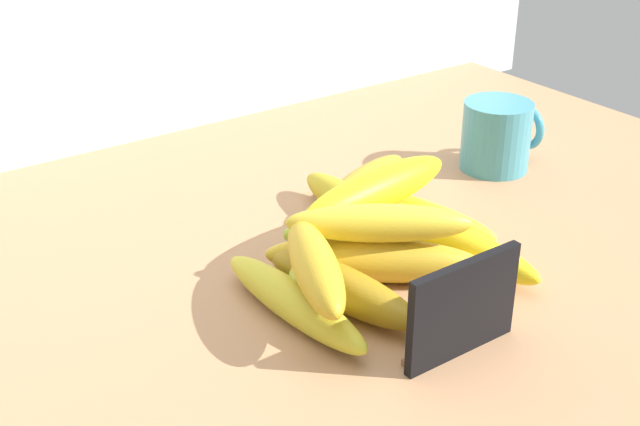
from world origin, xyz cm
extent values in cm
cube|color=tan|center=(0.00, 0.00, 1.50)|extent=(110.00, 76.00, 3.00)
cube|color=black|center=(-2.45, -18.98, 7.20)|extent=(11.00, 0.80, 8.40)
cube|color=#916045|center=(-2.45, -18.18, 3.30)|extent=(9.90, 1.20, 0.60)
cylinder|color=teal|center=(26.49, 5.44, 7.08)|extent=(8.06, 8.06, 8.15)
torus|color=teal|center=(31.52, 5.44, 7.08)|extent=(1.00, 5.56, 5.56)
ellipsoid|color=gold|center=(4.15, 2.90, 4.94)|extent=(5.04, 19.47, 3.88)
ellipsoid|color=#B3C42F|center=(-4.24, -2.62, 5.04)|extent=(17.94, 15.57, 4.08)
ellipsoid|color=#9EBC2D|center=(2.23, -0.60, 5.10)|extent=(16.63, 9.97, 4.21)
ellipsoid|color=gold|center=(-10.63, -7.30, 4.71)|extent=(4.62, 18.61, 3.42)
ellipsoid|color=yellow|center=(7.58, 0.39, 4.88)|extent=(10.54, 20.89, 3.77)
ellipsoid|color=yellow|center=(7.60, -7.89, 4.81)|extent=(5.99, 19.25, 3.61)
ellipsoid|color=#9D7918|center=(-6.21, -8.12, 4.95)|extent=(7.26, 17.39, 3.89)
ellipsoid|color=#AC8E20|center=(7.95, 7.13, 4.92)|extent=(17.91, 10.25, 3.84)
ellipsoid|color=gold|center=(-1.09, -6.13, 5.09)|extent=(17.73, 16.32, 4.18)
ellipsoid|color=yellow|center=(2.89, -1.49, 9.24)|extent=(19.50, 6.88, 4.07)
ellipsoid|color=gold|center=(-9.21, -8.47, 8.29)|extent=(9.49, 15.51, 3.74)
ellipsoid|color=yellow|center=(-0.86, -6.50, 8.93)|extent=(15.60, 12.65, 3.49)
camera|label=1|loc=(-43.67, -57.60, 43.68)|focal=47.37mm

